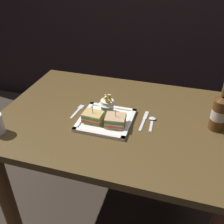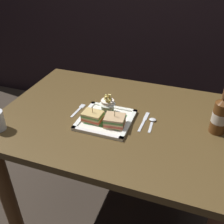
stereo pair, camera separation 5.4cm
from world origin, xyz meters
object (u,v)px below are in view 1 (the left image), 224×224
object	(u,v)px
sandwich_half_left	(93,117)
spoon	(152,120)
square_plate	(106,120)
fries_cup	(107,104)
beer_bottle	(220,111)
sandwich_half_right	(115,121)
dining_table	(118,138)
knife	(144,120)
fork	(78,111)

from	to	relation	value
sandwich_half_left	spoon	bearing A→B (deg)	19.10
square_plate	fries_cup	bearing A→B (deg)	101.82
square_plate	beer_bottle	world-z (taller)	beer_bottle
square_plate	sandwich_half_right	distance (m)	0.07
square_plate	beer_bottle	xyz separation A→B (m)	(0.51, 0.09, 0.09)
sandwich_half_right	beer_bottle	xyz separation A→B (m)	(0.46, 0.12, 0.06)
sandwich_half_left	spoon	world-z (taller)	sandwich_half_left
dining_table	spoon	world-z (taller)	spoon
dining_table	knife	world-z (taller)	knife
knife	spoon	xyz separation A→B (m)	(0.04, 0.00, 0.00)
fork	spoon	distance (m)	0.39
sandwich_half_right	fork	xyz separation A→B (m)	(-0.23, 0.08, -0.03)
sandwich_half_right	beer_bottle	bearing A→B (deg)	15.06
beer_bottle	sandwich_half_left	bearing A→B (deg)	-167.82
knife	spoon	distance (m)	0.04
fries_cup	fork	size ratio (longest dim) A/B	0.83
beer_bottle	knife	world-z (taller)	beer_bottle
square_plate	beer_bottle	distance (m)	0.53
sandwich_half_right	fries_cup	bearing A→B (deg)	128.85
sandwich_half_left	beer_bottle	size ratio (longest dim) A/B	0.37
spoon	sandwich_half_left	bearing A→B (deg)	-160.90
square_plate	beer_bottle	size ratio (longest dim) A/B	0.96
sandwich_half_right	beer_bottle	distance (m)	0.48
dining_table	knife	bearing A→B (deg)	2.31
fries_cup	knife	size ratio (longest dim) A/B	0.64
sandwich_half_left	knife	distance (m)	0.25
sandwich_half_left	fork	world-z (taller)	sandwich_half_left
fries_cup	beer_bottle	bearing A→B (deg)	4.26
square_plate	fries_cup	xyz separation A→B (m)	(-0.01, 0.05, 0.06)
sandwich_half_left	fries_cup	bearing A→B (deg)	61.87
sandwich_half_right	fork	distance (m)	0.24
fork	spoon	size ratio (longest dim) A/B	1.13
fork	knife	bearing A→B (deg)	2.63
sandwich_half_right	fries_cup	xyz separation A→B (m)	(-0.07, 0.08, 0.03)
dining_table	sandwich_half_left	world-z (taller)	sandwich_half_left
dining_table	sandwich_half_right	xyz separation A→B (m)	(0.01, -0.09, 0.18)
sandwich_half_left	dining_table	bearing A→B (deg)	40.76
beer_bottle	square_plate	bearing A→B (deg)	-169.69
square_plate	knife	distance (m)	0.19
knife	sandwich_half_left	bearing A→B (deg)	-158.47
dining_table	knife	distance (m)	0.20
knife	sandwich_half_right	bearing A→B (deg)	-142.75
square_plate	sandwich_half_left	distance (m)	0.07
spoon	knife	bearing A→B (deg)	-176.44
beer_bottle	fork	bearing A→B (deg)	-176.09
sandwich_half_right	fries_cup	world-z (taller)	fries_cup
sandwich_half_right	knife	distance (m)	0.16
square_plate	knife	world-z (taller)	square_plate
sandwich_half_left	fries_cup	distance (m)	0.10
dining_table	sandwich_half_right	bearing A→B (deg)	-82.36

